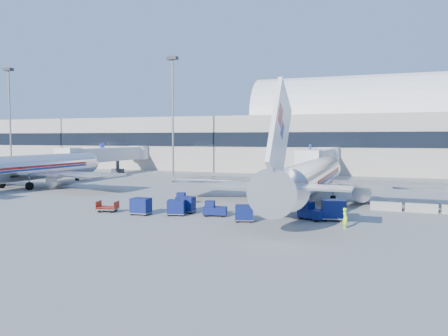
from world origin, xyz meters
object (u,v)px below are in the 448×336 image
at_px(barrier_mid, 421,208).
at_px(ramp_worker, 345,218).
at_px(mast_far_west, 9,104).
at_px(tug_lead, 214,209).
at_px(airliner_main, 311,177).
at_px(jetbridge_near, 320,158).
at_px(tug_left, 182,199).
at_px(cart_solo_far, 333,209).
at_px(airliner_mid, 20,168).
at_px(mast_west, 173,98).
at_px(cart_train_c, 141,206).
at_px(tug_right, 311,212).
at_px(barrier_near, 386,206).
at_px(cart_train_b, 176,207).
at_px(jetbridge_mid, 111,155).
at_px(cart_train_a, 186,204).
at_px(cart_solo_near, 244,213).
at_px(cart_open_red, 108,208).

bearing_deg(barrier_mid, ramp_worker, -121.63).
distance_m(mast_far_west, tug_lead, 74.14).
xyz_separation_m(barrier_mid, ramp_worker, (-6.49, -10.54, 0.41)).
relative_size(airliner_main, jetbridge_near, 1.35).
bearing_deg(tug_left, cart_solo_far, -113.78).
height_order(airliner_mid, cart_solo_far, airliner_mid).
xyz_separation_m(tug_lead, ramp_worker, (12.07, -1.65, 0.20)).
relative_size(airliner_main, mast_west, 1.65).
bearing_deg(mast_far_west, jetbridge_near, 0.68).
bearing_deg(cart_train_c, tug_right, 8.83).
relative_size(barrier_near, cart_train_b, 1.52).
distance_m(cart_train_b, cart_train_c, 3.45).
height_order(airliner_mid, cart_train_c, airliner_mid).
bearing_deg(jetbridge_mid, airliner_main, -30.64).
relative_size(tug_lead, tug_right, 0.88).
distance_m(barrier_near, ramp_worker, 11.02).
height_order(cart_train_a, cart_train_c, cart_train_c).
bearing_deg(cart_train_c, barrier_mid, 20.55).
distance_m(cart_solo_near, cart_solo_far, 8.00).
height_order(mast_west, cart_open_red, mast_west).
xyz_separation_m(cart_solo_far, ramp_worker, (1.27, -3.26, -0.14)).
distance_m(tug_left, cart_train_b, 7.15).
bearing_deg(barrier_mid, jetbridge_mid, 152.65).
height_order(airliner_main, cart_train_a, airliner_main).
bearing_deg(cart_open_red, cart_train_c, -15.20).
bearing_deg(airliner_mid, airliner_main, 0.00).
height_order(cart_train_c, ramp_worker, ramp_worker).
relative_size(airliner_main, cart_train_a, 19.82).
bearing_deg(cart_train_b, cart_train_a, 66.90).
distance_m(mast_far_west, ramp_worker, 85.30).
distance_m(airliner_mid, jetbridge_mid, 26.43).
xyz_separation_m(jetbridge_mid, mast_west, (14.40, -0.81, 10.86)).
bearing_deg(tug_lead, mast_west, 109.78).
xyz_separation_m(airliner_mid, cart_train_a, (31.43, -10.60, -2.08)).
bearing_deg(barrier_mid, airliner_main, 167.50).
height_order(mast_far_west, cart_train_b, mast_far_west).
distance_m(barrier_mid, cart_train_c, 27.54).
bearing_deg(mast_west, cart_train_a, -61.71).
bearing_deg(barrier_near, tug_left, -171.70).
bearing_deg(cart_solo_near, mast_far_west, 132.65).
relative_size(cart_train_b, cart_train_c, 1.05).
bearing_deg(cart_open_red, ramp_worker, -11.78).
bearing_deg(jetbridge_near, cart_open_red, -111.81).
distance_m(jetbridge_near, cart_solo_near, 39.47).
xyz_separation_m(jetbridge_near, cart_open_red, (-15.66, -39.15, -3.55)).
distance_m(airliner_mid, barrier_near, 50.12).
relative_size(cart_train_c, cart_solo_far, 0.77).
relative_size(mast_far_west, cart_train_c, 12.04).
distance_m(cart_solo_far, ramp_worker, 3.50).
distance_m(tug_right, cart_train_c, 16.03).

